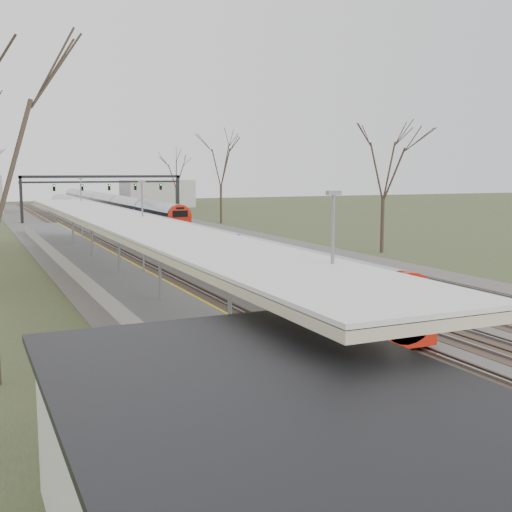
{
  "coord_description": "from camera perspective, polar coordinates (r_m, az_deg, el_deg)",
  "views": [
    {
      "loc": [
        -16.62,
        -0.61,
        6.56
      ],
      "look_at": [
        -2.29,
        30.81,
        2.0
      ],
      "focal_mm": 45.0,
      "sensor_mm": 36.0,
      "label": 1
    }
  ],
  "objects": [
    {
      "name": "signal_gantry",
      "position": [
        87.27,
        -13.42,
        6.24
      ],
      "size": [
        21.0,
        0.59,
        6.08
      ],
      "color": "black",
      "rests_on": "ground"
    },
    {
      "name": "canopy",
      "position": [
        34.54,
        -11.8,
        2.99
      ],
      "size": [
        4.1,
        50.0,
        3.11
      ],
      "color": "slate",
      "rests_on": "platform"
    },
    {
      "name": "train_near",
      "position": [
        64.58,
        -11.82,
        2.85
      ],
      "size": [
        2.62,
        90.21,
        3.05
      ],
      "color": "#9B9DA4",
      "rests_on": "ground"
    },
    {
      "name": "track_bed",
      "position": [
        58.48,
        -7.58,
        1.08
      ],
      "size": [
        24.0,
        160.0,
        0.22
      ],
      "color": "#474442",
      "rests_on": "ground"
    },
    {
      "name": "tree_east_far",
      "position": [
        52.48,
        11.3,
        8.17
      ],
      "size": [
        5.0,
        5.0,
        10.3
      ],
      "color": "#2D231C",
      "rests_on": "ground"
    },
    {
      "name": "station_building",
      "position": [
        10.76,
        1.0,
        -19.94
      ],
      "size": [
        6.0,
        9.0,
        3.2
      ],
      "primitive_type": "cube",
      "color": "silver",
      "rests_on": "ground"
    },
    {
      "name": "passenger",
      "position": [
        17.28,
        4.54,
        -8.39
      ],
      "size": [
        0.58,
        0.7,
        1.66
      ],
      "primitive_type": "imported",
      "rotation": [
        0.0,
        0.0,
        1.91
      ],
      "color": "#30485F",
      "rests_on": "platform"
    },
    {
      "name": "platform",
      "position": [
        39.33,
        -13.12,
        -1.54
      ],
      "size": [
        3.5,
        69.0,
        1.0
      ],
      "primitive_type": "cube",
      "color": "#9E9B93",
      "rests_on": "ground"
    },
    {
      "name": "train_far",
      "position": [
        105.59,
        -12.99,
        4.57
      ],
      "size": [
        2.62,
        75.21,
        3.05
      ],
      "color": "#9B9DA4",
      "rests_on": "ground"
    }
  ]
}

